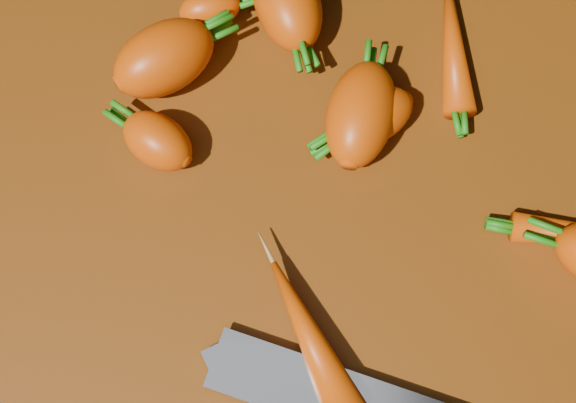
{
  "coord_description": "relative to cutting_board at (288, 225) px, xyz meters",
  "views": [
    {
      "loc": [
        -0.0,
        -0.17,
        0.57
      ],
      "look_at": [
        0.0,
        0.01,
        0.03
      ],
      "focal_mm": 50.0,
      "sensor_mm": 36.0,
      "label": 1
    }
  ],
  "objects": [
    {
      "name": "carrot_1",
      "position": [
        -0.09,
        0.06,
        0.03
      ],
      "size": [
        0.07,
        0.06,
        0.04
      ],
      "primitive_type": "ellipsoid",
      "rotation": [
        0.0,
        0.0,
        2.5
      ],
      "color": "#DA4500",
      "rests_on": "cutting_board"
    },
    {
      "name": "carrot_9",
      "position": [
        0.01,
        -0.09,
        0.02
      ],
      "size": [
        0.07,
        0.12,
        0.03
      ],
      "primitive_type": "ellipsoid",
      "rotation": [
        0.0,
        0.0,
        2.0
      ],
      "color": "#DA4500",
      "rests_on": "cutting_board"
    },
    {
      "name": "carrot_0",
      "position": [
        -0.09,
        0.12,
        0.03
      ],
      "size": [
        0.1,
        0.09,
        0.05
      ],
      "primitive_type": "ellipsoid",
      "rotation": [
        0.0,
        0.0,
        0.57
      ],
      "color": "#DA4500",
      "rests_on": "cutting_board"
    },
    {
      "name": "cutting_board",
      "position": [
        0.0,
        0.0,
        0.0
      ],
      "size": [
        0.5,
        0.4,
        0.01
      ],
      "primitive_type": "cube",
      "color": "#84400D",
      "rests_on": "ground"
    },
    {
      "name": "carrot_7",
      "position": [
        0.13,
        0.14,
        0.02
      ],
      "size": [
        0.03,
        0.12,
        0.03
      ],
      "primitive_type": "ellipsoid",
      "rotation": [
        0.0,
        0.0,
        1.57
      ],
      "color": "#DA4500",
      "rests_on": "cutting_board"
    },
    {
      "name": "carrot_2",
      "position": [
        0.0,
        0.17,
        0.03
      ],
      "size": [
        0.07,
        0.1,
        0.05
      ],
      "primitive_type": "ellipsoid",
      "rotation": [
        0.0,
        0.0,
        -1.31
      ],
      "color": "#DA4500",
      "rests_on": "cutting_board"
    },
    {
      "name": "carrot_5",
      "position": [
        -0.06,
        0.17,
        0.02
      ],
      "size": [
        0.05,
        0.04,
        0.03
      ],
      "primitive_type": "ellipsoid",
      "rotation": [
        0.0,
        0.0,
        0.23
      ],
      "color": "#DA4500",
      "rests_on": "cutting_board"
    },
    {
      "name": "carrot_3",
      "position": [
        0.05,
        0.07,
        0.03
      ],
      "size": [
        0.07,
        0.09,
        0.05
      ],
      "primitive_type": "ellipsoid",
      "rotation": [
        0.0,
        0.0,
        1.31
      ],
      "color": "#DA4500",
      "rests_on": "cutting_board"
    },
    {
      "name": "carrot_4",
      "position": [
        0.06,
        0.07,
        0.03
      ],
      "size": [
        0.07,
        0.06,
        0.04
      ],
      "primitive_type": "ellipsoid",
      "rotation": [
        0.0,
        0.0,
        3.65
      ],
      "color": "#DA4500",
      "rests_on": "cutting_board"
    },
    {
      "name": "ground",
      "position": [
        0.0,
        0.0,
        -0.01
      ],
      "size": [
        2.0,
        2.0,
        0.01
      ],
      "primitive_type": "cube",
      "color": "black"
    }
  ]
}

